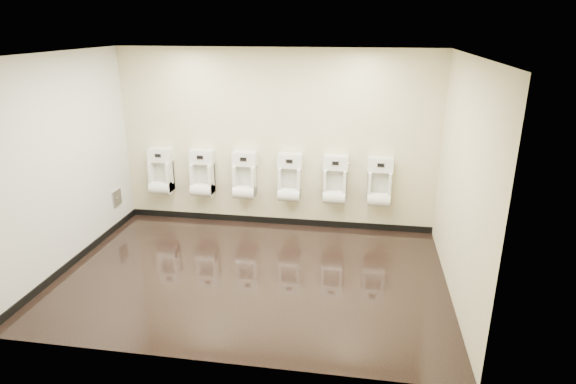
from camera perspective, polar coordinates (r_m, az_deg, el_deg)
name	(u,v)px	position (r m, az deg, el deg)	size (l,w,h in m)	color
ground	(252,275)	(6.44, -4.24, -9.73)	(5.00, 3.50, 0.00)	black
ceiling	(246,54)	(5.64, -4.97, 15.97)	(5.00, 3.50, 0.00)	white
back_wall	(276,140)	(7.54, -1.48, 6.13)	(5.00, 0.02, 2.80)	beige
front_wall	(203,231)	(4.32, -9.99, -4.56)	(5.00, 0.02, 2.80)	beige
left_wall	(62,164)	(6.91, -25.21, 3.01)	(0.02, 3.50, 2.80)	beige
right_wall	(463,183)	(5.85, 19.98, 0.98)	(0.02, 3.50, 2.80)	beige
tile_overlay_left	(62,164)	(6.90, -25.18, 3.01)	(0.01, 3.50, 2.80)	white
skirting_back	(276,220)	(7.95, -1.41, -3.40)	(5.00, 0.02, 0.10)	black
skirting_left	(78,257)	(7.36, -23.63, -7.11)	(0.02, 3.50, 0.10)	black
access_panel	(117,198)	(8.13, -19.63, -0.66)	(0.04, 0.25, 0.25)	#9E9EA3
urinal_0	(161,174)	(8.14, -14.81, 2.03)	(0.39, 0.30, 0.73)	white
urinal_1	(202,176)	(7.88, -10.12, 1.82)	(0.39, 0.30, 0.73)	white
urinal_2	(245,179)	(7.69, -5.15, 1.60)	(0.39, 0.30, 0.73)	white
urinal_3	(290,181)	(7.55, 0.21, 1.33)	(0.39, 0.30, 0.73)	white
urinal_4	(335,183)	(7.47, 5.59, 1.06)	(0.39, 0.30, 0.73)	white
urinal_5	(379,185)	(7.47, 10.77, 0.79)	(0.39, 0.30, 0.73)	white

